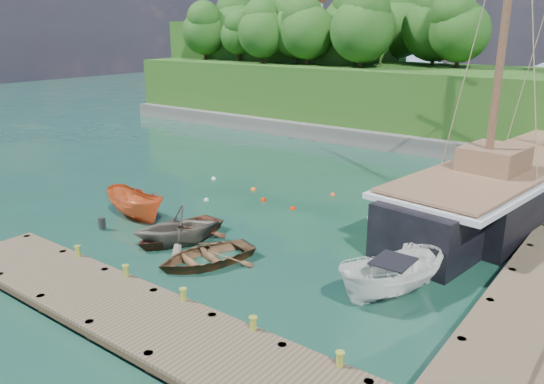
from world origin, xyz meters
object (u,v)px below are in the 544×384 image
at_px(rowboat_0, 179,239).
at_px(rowboat_1, 178,245).
at_px(rowboat_2, 206,263).
at_px(cabin_boat_white, 391,297).
at_px(motorboat_orange, 137,219).
at_px(schooner, 515,187).

bearing_deg(rowboat_0, rowboat_1, -41.02).
distance_m(rowboat_2, cabin_boat_white, 7.62).
distance_m(rowboat_1, motorboat_orange, 4.35).
bearing_deg(motorboat_orange, rowboat_1, -96.53).
bearing_deg(cabin_boat_white, schooner, 107.58).
bearing_deg(motorboat_orange, rowboat_2, -96.82).
xyz_separation_m(rowboat_1, motorboat_orange, (-4.20, 1.11, 0.00)).
height_order(rowboat_2, motorboat_orange, motorboat_orange).
bearing_deg(rowboat_2, schooner, 80.09).
height_order(rowboat_1, cabin_boat_white, rowboat_1).
bearing_deg(rowboat_1, rowboat_2, 17.08).
bearing_deg(schooner, motorboat_orange, -130.00).
height_order(rowboat_1, motorboat_orange, rowboat_1).
relative_size(rowboat_1, schooner, 0.13).
bearing_deg(cabin_boat_white, motorboat_orange, -157.50).
xyz_separation_m(motorboat_orange, schooner, (14.88, 13.49, 1.17)).
height_order(motorboat_orange, cabin_boat_white, cabin_boat_white).
distance_m(rowboat_0, motorboat_orange, 3.75).
bearing_deg(schooner, rowboat_2, -110.86).
bearing_deg(rowboat_1, schooner, 86.52).
distance_m(rowboat_1, schooner, 18.13).
bearing_deg(schooner, rowboat_0, -120.62).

